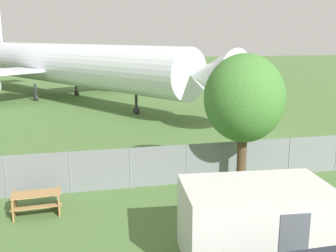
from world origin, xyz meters
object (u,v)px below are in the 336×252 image
(airplane, at_px, (61,64))
(portable_cabin, at_px, (255,222))
(picnic_bench_open_grass, at_px, (37,200))
(tree_near_hangar, at_px, (244,99))

(airplane, relative_size, portable_cabin, 8.65)
(picnic_bench_open_grass, bearing_deg, airplane, 89.74)
(portable_cabin, relative_size, picnic_bench_open_grass, 2.38)
(portable_cabin, bearing_deg, tree_near_hangar, 75.95)
(tree_near_hangar, bearing_deg, airplane, 107.07)
(airplane, relative_size, tree_near_hangar, 6.60)
(airplane, distance_m, tree_near_hangar, 28.60)
(airplane, height_order, portable_cabin, airplane)
(portable_cabin, xyz_separation_m, picnic_bench_open_grass, (-6.63, 4.73, -0.68))
(picnic_bench_open_grass, bearing_deg, tree_near_hangar, 4.51)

